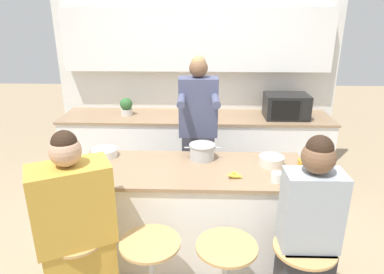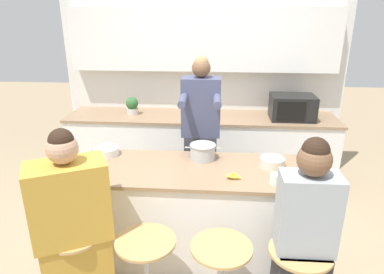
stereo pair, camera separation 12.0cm
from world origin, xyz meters
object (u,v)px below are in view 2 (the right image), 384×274
at_px(bar_stool_center_left, 147,274).
at_px(potted_plant, 132,106).
at_px(microwave, 292,107).
at_px(juice_carton, 303,173).
at_px(cooking_pot, 203,152).
at_px(person_cooking, 200,145).
at_px(fruit_bowl, 107,151).
at_px(kitchen_island, 191,215).
at_px(person_wrapped_blanket, 74,236).
at_px(coffee_cup_near, 276,179).
at_px(banana_bunch, 233,176).
at_px(bar_stool_leftmost, 79,266).
at_px(person_seated_near, 302,249).

xyz_separation_m(bar_stool_center_left, potted_plant, (-0.60, 2.14, 0.64)).
bearing_deg(microwave, juice_carton, -97.92).
relative_size(cooking_pot, potted_plant, 1.45).
bearing_deg(person_cooking, fruit_bowl, -155.69).
bearing_deg(kitchen_island, person_wrapped_blanket, -138.45).
bearing_deg(fruit_bowl, microwave, 32.78).
distance_m(person_cooking, juice_carton, 1.17).
distance_m(coffee_cup_near, banana_bunch, 0.32).
height_order(bar_stool_leftmost, coffee_cup_near, coffee_cup_near).
xyz_separation_m(bar_stool_leftmost, cooking_pot, (0.86, 0.83, 0.58)).
bearing_deg(person_cooking, person_wrapped_blanket, -123.03).
bearing_deg(banana_bunch, person_wrapped_blanket, -155.03).
height_order(kitchen_island, banana_bunch, banana_bunch).
xyz_separation_m(kitchen_island, juice_carton, (0.86, -0.21, 0.54)).
bearing_deg(person_seated_near, fruit_bowl, 149.98).
distance_m(person_cooking, potted_plant, 1.25).
distance_m(person_wrapped_blanket, juice_carton, 1.70).
distance_m(bar_stool_center_left, banana_bunch, 0.95).
bearing_deg(bar_stool_center_left, cooking_pot, 68.53).
bearing_deg(bar_stool_leftmost, cooking_pot, 44.18).
height_order(person_seated_near, banana_bunch, person_seated_near).
relative_size(person_wrapped_blanket, fruit_bowl, 6.57).
bearing_deg(fruit_bowl, kitchen_island, -15.71).
distance_m(kitchen_island, banana_bunch, 0.61).
relative_size(person_cooking, cooking_pot, 5.60).
distance_m(banana_bunch, microwave, 1.76).
height_order(bar_stool_leftmost, cooking_pot, cooking_pot).
relative_size(juice_carton, potted_plant, 0.89).
xyz_separation_m(cooking_pot, fruit_bowl, (-0.88, 0.03, -0.03)).
bearing_deg(bar_stool_center_left, banana_bunch, 40.62).
bearing_deg(kitchen_island, juice_carton, -13.68).
distance_m(person_seated_near, microwave, 2.16).
relative_size(cooking_pot, fruit_bowl, 1.41).
distance_m(fruit_bowl, coffee_cup_near, 1.52).
bearing_deg(bar_stool_center_left, person_wrapped_blanket, 179.60).
height_order(bar_stool_center_left, coffee_cup_near, coffee_cup_near).
height_order(cooking_pot, juice_carton, juice_carton).
bearing_deg(person_cooking, potted_plant, 135.27).
relative_size(banana_bunch, microwave, 0.27).
distance_m(bar_stool_leftmost, coffee_cup_near, 1.59).
bearing_deg(bar_stool_center_left, microwave, 57.45).
relative_size(kitchen_island, bar_stool_center_left, 2.81).
bearing_deg(banana_bunch, microwave, 64.93).
height_order(bar_stool_leftmost, potted_plant, potted_plant).
distance_m(person_wrapped_blanket, fruit_bowl, 0.93).
bearing_deg(person_cooking, kitchen_island, -95.21).
bearing_deg(kitchen_island, fruit_bowl, 164.29).
xyz_separation_m(person_seated_near, banana_bunch, (-0.45, 0.51, 0.26)).
height_order(bar_stool_center_left, banana_bunch, banana_bunch).
distance_m(bar_stool_center_left, juice_carton, 1.35).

